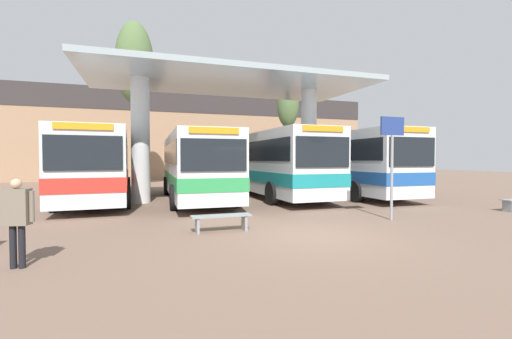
% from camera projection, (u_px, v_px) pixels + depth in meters
% --- Properties ---
extents(ground_plane, '(100.00, 100.00, 0.00)m').
position_uv_depth(ground_plane, '(313.00, 235.00, 9.01)').
color(ground_plane, '#755B4C').
extents(townhouse_backdrop, '(40.00, 0.58, 8.71)m').
position_uv_depth(townhouse_backdrop, '(186.00, 128.00, 34.14)').
color(townhouse_backdrop, '#9E7A5B').
rests_on(townhouse_backdrop, ground_plane).
extents(station_canopy, '(13.58, 6.50, 5.96)m').
position_uv_depth(station_canopy, '(231.00, 98.00, 16.94)').
color(station_canopy, silver).
rests_on(station_canopy, ground_plane).
extents(transit_bus_left_bay, '(3.09, 11.02, 3.24)m').
position_uv_depth(transit_bus_left_bay, '(98.00, 163.00, 16.44)').
color(transit_bus_left_bay, silver).
rests_on(transit_bus_left_bay, ground_plane).
extents(transit_bus_center_bay, '(2.94, 10.66, 3.13)m').
position_uv_depth(transit_bus_center_bay, '(195.00, 164.00, 16.76)').
color(transit_bus_center_bay, silver).
rests_on(transit_bus_center_bay, ground_plane).
extents(transit_bus_right_bay, '(2.91, 11.36, 3.33)m').
position_uv_depth(transit_bus_right_bay, '(270.00, 162.00, 18.60)').
color(transit_bus_right_bay, silver).
rests_on(transit_bus_right_bay, ground_plane).
extents(transit_bus_far_right_bay, '(2.84, 11.42, 3.38)m').
position_uv_depth(transit_bus_far_right_bay, '(338.00, 161.00, 19.61)').
color(transit_bus_far_right_bay, silver).
rests_on(transit_bus_far_right_bay, ground_plane).
extents(waiting_bench_near_pillar, '(1.67, 0.44, 0.46)m').
position_uv_depth(waiting_bench_near_pillar, '(221.00, 219.00, 9.47)').
color(waiting_bench_near_pillar, gray).
rests_on(waiting_bench_near_pillar, ground_plane).
extents(info_sign_platform, '(0.90, 0.09, 3.39)m').
position_uv_depth(info_sign_platform, '(392.00, 147.00, 11.23)').
color(info_sign_platform, gray).
rests_on(info_sign_platform, ground_plane).
extents(pedestrian_waiting, '(0.61, 0.33, 1.65)m').
position_uv_depth(pedestrian_waiting, '(17.00, 214.00, 6.26)').
color(pedestrian_waiting, black).
rests_on(pedestrian_waiting, ground_plane).
extents(poplar_tree_behind_left, '(2.62, 2.62, 11.66)m').
position_uv_depth(poplar_tree_behind_left, '(134.00, 64.00, 23.97)').
color(poplar_tree_behind_left, brown).
rests_on(poplar_tree_behind_left, ground_plane).
extents(poplar_tree_behind_right, '(1.82, 1.82, 8.60)m').
position_uv_depth(poplar_tree_behind_right, '(288.00, 105.00, 28.00)').
color(poplar_tree_behind_right, brown).
rests_on(poplar_tree_behind_right, ground_plane).
extents(parked_car_street, '(4.24, 2.03, 2.08)m').
position_uv_depth(parked_car_street, '(281.00, 169.00, 33.79)').
color(parked_car_street, maroon).
rests_on(parked_car_street, ground_plane).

